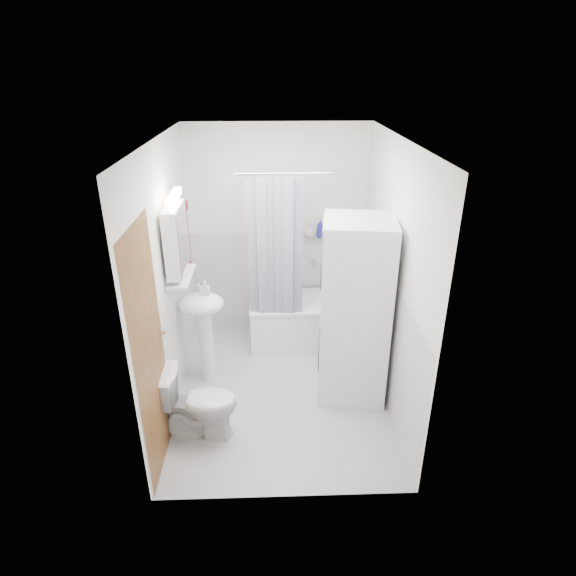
{
  "coord_description": "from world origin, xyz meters",
  "views": [
    {
      "loc": [
        -0.08,
        -3.89,
        2.94
      ],
      "look_at": [
        0.07,
        0.15,
        1.04
      ],
      "focal_mm": 30.0,
      "sensor_mm": 36.0,
      "label": 1
    }
  ],
  "objects_px": {
    "bathtub": "(311,319)",
    "washer_dryer": "(355,311)",
    "sink": "(203,317)",
    "toilet": "(198,403)"
  },
  "relations": [
    {
      "from": "toilet",
      "to": "sink",
      "type": "bearing_deg",
      "value": 3.39
    },
    {
      "from": "bathtub",
      "to": "washer_dryer",
      "type": "xyz_separation_m",
      "value": [
        0.32,
        -0.93,
        0.58
      ]
    },
    {
      "from": "bathtub",
      "to": "toilet",
      "type": "bearing_deg",
      "value": -125.53
    },
    {
      "from": "sink",
      "to": "washer_dryer",
      "type": "xyz_separation_m",
      "value": [
        1.43,
        -0.24,
        0.17
      ]
    },
    {
      "from": "sink",
      "to": "toilet",
      "type": "height_order",
      "value": "sink"
    },
    {
      "from": "sink",
      "to": "toilet",
      "type": "xyz_separation_m",
      "value": [
        0.03,
        -0.83,
        -0.38
      ]
    },
    {
      "from": "bathtub",
      "to": "sink",
      "type": "relative_size",
      "value": 1.32
    },
    {
      "from": "bathtub",
      "to": "washer_dryer",
      "type": "distance_m",
      "value": 1.14
    },
    {
      "from": "bathtub",
      "to": "sink",
      "type": "bearing_deg",
      "value": -148.36
    },
    {
      "from": "washer_dryer",
      "to": "bathtub",
      "type": "bearing_deg",
      "value": 116.38
    }
  ]
}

